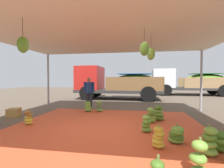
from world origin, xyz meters
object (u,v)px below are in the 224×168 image
at_px(banana_bunch_5, 221,142).
at_px(banana_bunch_7, 176,135).
at_px(banana_bunch_8, 88,107).
at_px(cargo_truck_far, 188,82).
at_px(crate_1, 14,113).
at_px(cargo_truck_main, 116,83).
at_px(banana_bunch_0, 146,124).
at_px(banana_bunch_4, 199,160).
at_px(banana_bunch_1, 99,107).
at_px(banana_bunch_9, 151,115).
at_px(banana_bunch_6, 158,138).
at_px(banana_bunch_10, 159,113).
at_px(banana_bunch_3, 209,142).
at_px(banana_bunch_12, 29,118).
at_px(worker_0, 89,90).

bearing_deg(banana_bunch_5, banana_bunch_7, 156.29).
distance_m(banana_bunch_8, cargo_truck_far, 11.14).
bearing_deg(cargo_truck_far, crate_1, -132.55).
height_order(banana_bunch_5, cargo_truck_main, cargo_truck_main).
bearing_deg(banana_bunch_0, cargo_truck_far, 68.63).
relative_size(banana_bunch_4, cargo_truck_main, 0.10).
distance_m(banana_bunch_1, banana_bunch_4, 5.13).
xyz_separation_m(banana_bunch_7, banana_bunch_8, (-3.04, 3.01, 0.04)).
relative_size(banana_bunch_5, cargo_truck_main, 0.07).
bearing_deg(cargo_truck_far, banana_bunch_9, -112.25).
distance_m(banana_bunch_0, banana_bunch_9, 1.02).
height_order(banana_bunch_6, banana_bunch_7, banana_bunch_6).
bearing_deg(banana_bunch_6, crate_1, 158.71).
relative_size(banana_bunch_4, banana_bunch_10, 1.06).
xyz_separation_m(banana_bunch_5, banana_bunch_8, (-3.80, 3.35, 0.03)).
bearing_deg(banana_bunch_7, banana_bunch_3, -47.92).
height_order(banana_bunch_7, cargo_truck_far, cargo_truck_far).
bearing_deg(cargo_truck_main, banana_bunch_7, -72.62).
distance_m(banana_bunch_4, banana_bunch_6, 1.06).
height_order(banana_bunch_8, banana_bunch_10, banana_bunch_10).
height_order(banana_bunch_6, banana_bunch_12, banana_bunch_12).
bearing_deg(crate_1, banana_bunch_8, 28.11).
bearing_deg(crate_1, banana_bunch_9, -0.31).
bearing_deg(worker_0, cargo_truck_far, 47.82).
bearing_deg(banana_bunch_3, banana_bunch_12, 164.63).
bearing_deg(banana_bunch_10, banana_bunch_12, -164.00).
xyz_separation_m(banana_bunch_0, worker_0, (-2.67, 3.40, 0.67)).
height_order(banana_bunch_0, banana_bunch_6, banana_bunch_0).
bearing_deg(worker_0, banana_bunch_3, -50.33).
height_order(banana_bunch_7, banana_bunch_10, banana_bunch_10).
distance_m(banana_bunch_9, crate_1, 5.15).
height_order(banana_bunch_4, cargo_truck_far, cargo_truck_far).
bearing_deg(banana_bunch_3, banana_bunch_8, 134.82).
bearing_deg(banana_bunch_1, banana_bunch_8, -164.29).
bearing_deg(banana_bunch_9, cargo_truck_main, 108.12).
bearing_deg(banana_bunch_0, banana_bunch_10, 69.73).
bearing_deg(banana_bunch_10, cargo_truck_main, 111.60).
bearing_deg(banana_bunch_9, banana_bunch_6, -90.44).
xyz_separation_m(banana_bunch_0, banana_bunch_6, (0.19, -0.97, -0.01)).
bearing_deg(banana_bunch_0, cargo_truck_main, 104.19).
xyz_separation_m(banana_bunch_1, banana_bunch_3, (3.03, -3.67, 0.04)).
xyz_separation_m(banana_bunch_8, cargo_truck_far, (6.78, 8.79, 1.02)).
relative_size(banana_bunch_9, cargo_truck_far, 0.08).
height_order(banana_bunch_0, banana_bunch_1, banana_bunch_1).
bearing_deg(banana_bunch_1, banana_bunch_10, -25.69).
bearing_deg(banana_bunch_6, cargo_truck_main, 103.85).
relative_size(banana_bunch_1, banana_bunch_8, 1.07).
bearing_deg(cargo_truck_main, banana_bunch_10, -68.40).
bearing_deg(crate_1, banana_bunch_4, -27.85).
bearing_deg(banana_bunch_8, cargo_truck_main, 83.06).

